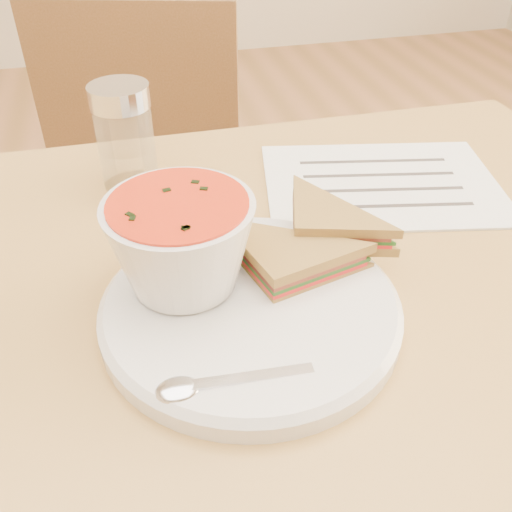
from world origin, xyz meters
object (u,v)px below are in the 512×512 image
object	(u,v)px
plate	(251,310)
soup_bowl	(182,248)
chair_far	(137,260)
condiment_shaker	(125,137)
dining_table	(236,511)

from	to	relation	value
plate	soup_bowl	size ratio (longest dim) A/B	2.06
plate	soup_bowl	bearing A→B (deg)	146.18
chair_far	soup_bowl	xyz separation A→B (m)	(0.04, -0.50, 0.38)
condiment_shaker	soup_bowl	bearing A→B (deg)	-82.05
dining_table	plate	xyz separation A→B (m)	(0.01, -0.03, 0.38)
dining_table	plate	distance (m)	0.38
dining_table	plate	bearing A→B (deg)	-64.89
plate	soup_bowl	world-z (taller)	soup_bowl
dining_table	chair_far	distance (m)	0.51
dining_table	condiment_shaker	bearing A→B (deg)	106.60
condiment_shaker	plate	bearing A→B (deg)	-72.36
soup_bowl	plate	bearing A→B (deg)	-33.82
chair_far	condiment_shaker	distance (m)	0.47
soup_bowl	chair_far	bearing A→B (deg)	95.00
dining_table	plate	world-z (taller)	plate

